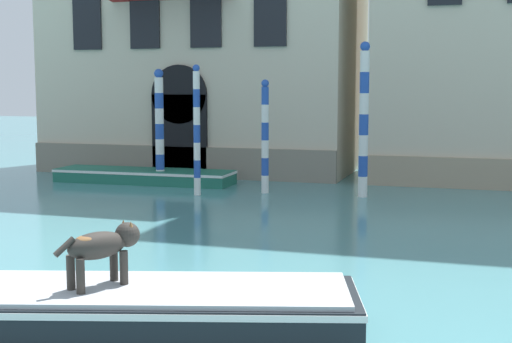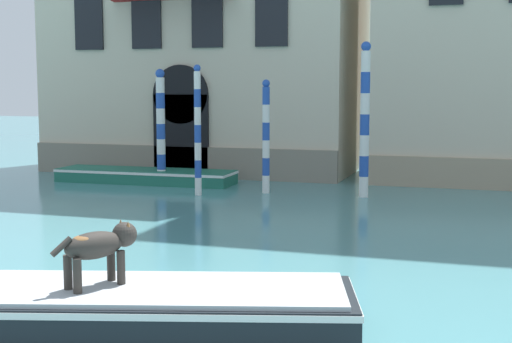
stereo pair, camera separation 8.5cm
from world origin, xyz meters
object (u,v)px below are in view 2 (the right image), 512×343
at_px(boat_foreground, 28,307).
at_px(mooring_pole_3, 365,119).
at_px(boat_moored_near_palazzo, 145,176).
at_px(mooring_pole_4, 266,136).
at_px(mooring_pole_0, 161,127).
at_px(dog_on_deck, 100,245).
at_px(mooring_pole_2, 198,130).

distance_m(boat_foreground, mooring_pole_3, 12.53).
xyz_separation_m(boat_moored_near_palazzo, mooring_pole_4, (4.29, -0.93, 1.41)).
relative_size(boat_moored_near_palazzo, mooring_pole_0, 1.62).
bearing_deg(boat_moored_near_palazzo, dog_on_deck, -66.62).
bearing_deg(boat_moored_near_palazzo, boat_foreground, -70.35).
height_order(dog_on_deck, boat_moored_near_palazzo, dog_on_deck).
bearing_deg(mooring_pole_2, boat_foreground, -78.29).
bearing_deg(mooring_pole_3, mooring_pole_4, -178.00).
bearing_deg(dog_on_deck, mooring_pole_0, 52.06).
bearing_deg(mooring_pole_0, mooring_pole_3, -5.42).
distance_m(mooring_pole_2, mooring_pole_4, 1.97).
bearing_deg(dog_on_deck, mooring_pole_3, 23.57).
xyz_separation_m(mooring_pole_0, mooring_pole_4, (3.62, -0.71, -0.17)).
relative_size(mooring_pole_0, mooring_pole_3, 0.84).
distance_m(mooring_pole_0, mooring_pole_4, 3.70).
relative_size(boat_foreground, mooring_pole_3, 1.94).
relative_size(boat_foreground, mooring_pole_4, 2.54).
relative_size(mooring_pole_3, mooring_pole_4, 1.31).
height_order(dog_on_deck, mooring_pole_4, mooring_pole_4).
bearing_deg(boat_foreground, mooring_pole_2, 85.70).
bearing_deg(mooring_pole_0, boat_moored_near_palazzo, 161.43).
bearing_deg(mooring_pole_2, boat_moored_near_palazzo, 143.66).
relative_size(dog_on_deck, mooring_pole_0, 0.29).
distance_m(boat_foreground, mooring_pole_4, 12.19).
bearing_deg(boat_foreground, boat_moored_near_palazzo, 94.61).
height_order(boat_foreground, dog_on_deck, dog_on_deck).
xyz_separation_m(mooring_pole_2, mooring_pole_4, (1.69, 0.98, -0.20)).
bearing_deg(mooring_pole_0, mooring_pole_2, -41.16).
bearing_deg(mooring_pole_4, boat_foreground, -87.11).
distance_m(boat_foreground, mooring_pole_0, 13.58).
bearing_deg(mooring_pole_4, mooring_pole_2, -149.95).
xyz_separation_m(boat_foreground, dog_on_deck, (0.86, 0.29, 0.78)).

